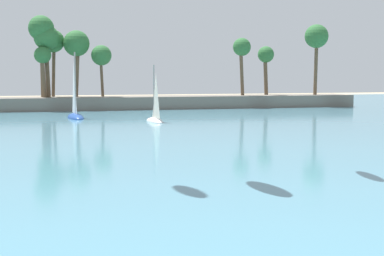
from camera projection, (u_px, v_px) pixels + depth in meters
The scene contains 4 objects.
sea at pixel (75, 119), 60.74m from camera, with size 220.00×109.48×0.06m, color teal.
palm_headland at pixel (62, 84), 74.47m from camera, with size 81.65×6.57×12.59m.
sailboat_mid_bay at pixel (155, 116), 56.46m from camera, with size 1.74×4.40×6.22m.
sailboat_far_left at pixel (75, 112), 61.19m from camera, with size 2.18×5.50×7.76m.
Camera 1 is at (-2.27, 1.98, 5.01)m, focal length 51.92 mm.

